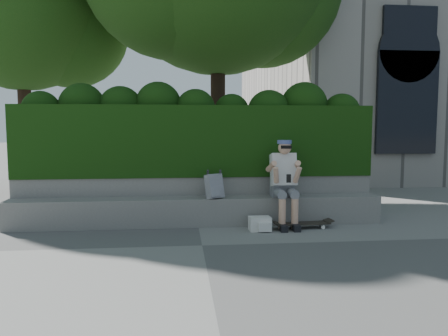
{
  "coord_description": "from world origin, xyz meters",
  "views": [
    {
      "loc": [
        -0.3,
        -5.74,
        1.6
      ],
      "look_at": [
        0.4,
        1.0,
        0.95
      ],
      "focal_mm": 35.0,
      "sensor_mm": 36.0,
      "label": 1
    }
  ],
  "objects": [
    {
      "name": "ground",
      "position": [
        0.0,
        0.0,
        0.0
      ],
      "size": [
        80.0,
        80.0,
        0.0
      ],
      "primitive_type": "plane",
      "color": "slate",
      "rests_on": "ground"
    },
    {
      "name": "bench_ledge",
      "position": [
        0.0,
        1.25,
        0.23
      ],
      "size": [
        6.0,
        0.45,
        0.45
      ],
      "primitive_type": "cube",
      "color": "gray",
      "rests_on": "ground"
    },
    {
      "name": "planter_wall",
      "position": [
        0.0,
        1.73,
        0.38
      ],
      "size": [
        6.0,
        0.5,
        0.75
      ],
      "primitive_type": "cube",
      "color": "gray",
      "rests_on": "ground"
    },
    {
      "name": "hedge",
      "position": [
        0.0,
        1.95,
        1.35
      ],
      "size": [
        6.0,
        1.0,
        1.2
      ],
      "primitive_type": "cube",
      "color": "black",
      "rests_on": "planter_wall"
    },
    {
      "name": "tree_right",
      "position": [
        -4.11,
        5.68,
        4.61
      ],
      "size": [
        4.26,
        4.26,
        6.75
      ],
      "rotation": [
        0.0,
        0.0,
        0.12
      ],
      "color": "black",
      "rests_on": "ground"
    },
    {
      "name": "person",
      "position": [
        1.38,
        1.07,
        0.75
      ],
      "size": [
        0.4,
        0.76,
        1.38
      ],
      "color": "slate",
      "rests_on": "ground"
    },
    {
      "name": "skateboard",
      "position": [
        1.62,
        0.82,
        0.08
      ],
      "size": [
        0.88,
        0.29,
        0.09
      ],
      "rotation": [
        0.0,
        0.0,
        0.09
      ],
      "color": "black",
      "rests_on": "ground"
    },
    {
      "name": "backpack_plaid",
      "position": [
        0.26,
        1.15,
        0.64
      ],
      "size": [
        0.3,
        0.26,
        0.39
      ],
      "primitive_type": "cube",
      "rotation": [
        0.0,
        0.0,
        0.54
      ],
      "color": "#A7A7AB",
      "rests_on": "bench_ledge"
    },
    {
      "name": "backpack_ground",
      "position": [
        0.93,
        0.76,
        0.11
      ],
      "size": [
        0.34,
        0.24,
        0.21
      ],
      "primitive_type": "cube",
      "rotation": [
        0.0,
        0.0,
        0.04
      ],
      "color": "silver",
      "rests_on": "ground"
    }
  ]
}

